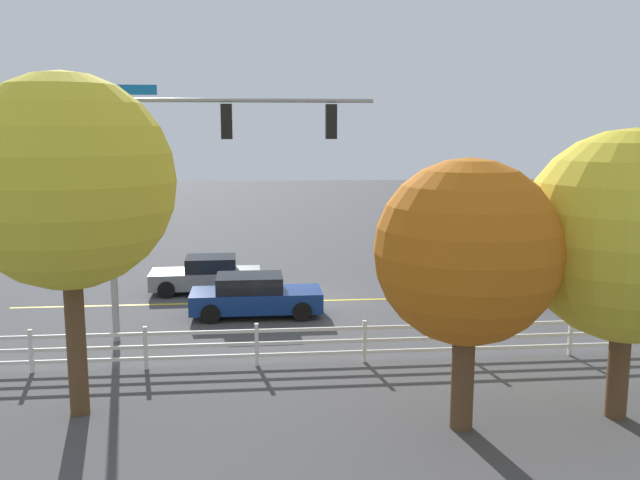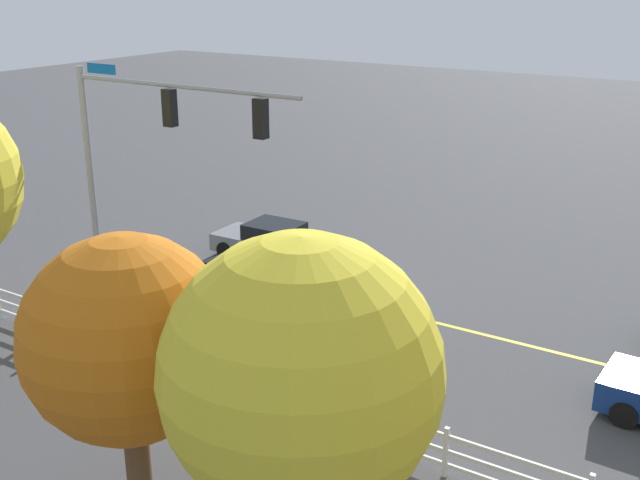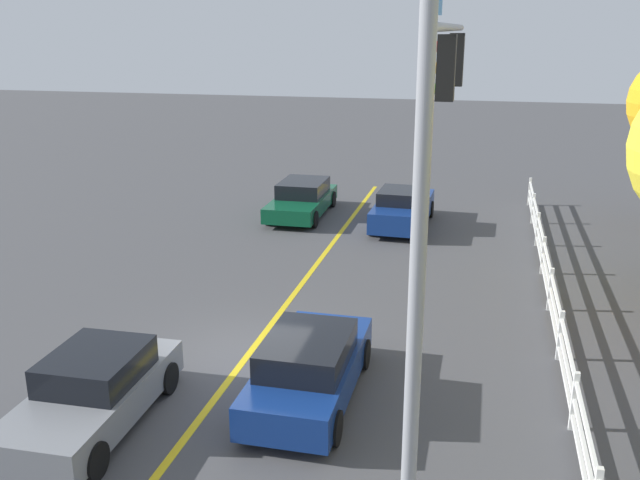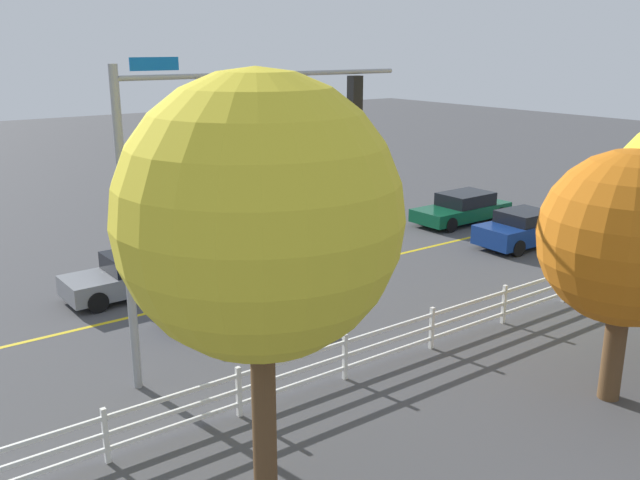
{
  "view_description": "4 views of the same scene",
  "coord_description": "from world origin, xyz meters",
  "px_view_note": "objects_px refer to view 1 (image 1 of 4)",
  "views": [
    {
      "loc": [
        1.31,
        24.07,
        6.19
      ],
      "look_at": [
        -0.91,
        0.95,
        2.42
      ],
      "focal_mm": 37.99,
      "sensor_mm": 36.0,
      "label": 1
    },
    {
      "loc": [
        -12.44,
        19.63,
        9.89
      ],
      "look_at": [
        -0.62,
        0.97,
        2.25
      ],
      "focal_mm": 43.64,
      "sensor_mm": 36.0,
      "label": 2
    },
    {
      "loc": [
        13.24,
        4.89,
        7.02
      ],
      "look_at": [
        -1.04,
        1.45,
        2.54
      ],
      "focal_mm": 39.01,
      "sensor_mm": 36.0,
      "label": 3
    },
    {
      "loc": [
        10.59,
        18.38,
        7.7
      ],
      "look_at": [
        -1.58,
        1.75,
        1.82
      ],
      "focal_mm": 38.42,
      "sensor_mm": 36.0,
      "label": 4
    }
  ],
  "objects_px": {
    "car_2": "(207,275)",
    "tree_1": "(67,182)",
    "car_0": "(588,267)",
    "car_1": "(255,296)",
    "tree_0": "(467,253)",
    "car_3": "(624,289)",
    "tree_2": "(628,236)"
  },
  "relations": [
    {
      "from": "car_3",
      "to": "car_2",
      "type": "bearing_deg",
      "value": 167.05
    },
    {
      "from": "car_0",
      "to": "car_2",
      "type": "height_order",
      "value": "car_2"
    },
    {
      "from": "car_2",
      "to": "tree_1",
      "type": "distance_m",
      "value": 12.26
    },
    {
      "from": "car_2",
      "to": "car_1",
      "type": "bearing_deg",
      "value": 115.59
    },
    {
      "from": "car_0",
      "to": "tree_0",
      "type": "height_order",
      "value": "tree_0"
    },
    {
      "from": "car_3",
      "to": "car_0",
      "type": "bearing_deg",
      "value": 81.71
    },
    {
      "from": "car_0",
      "to": "tree_1",
      "type": "distance_m",
      "value": 21.38
    },
    {
      "from": "tree_1",
      "to": "car_1",
      "type": "bearing_deg",
      "value": -116.77
    },
    {
      "from": "car_0",
      "to": "tree_1",
      "type": "height_order",
      "value": "tree_1"
    },
    {
      "from": "car_0",
      "to": "tree_1",
      "type": "relative_size",
      "value": 0.64
    },
    {
      "from": "car_1",
      "to": "tree_0",
      "type": "distance_m",
      "value": 10.58
    },
    {
      "from": "car_0",
      "to": "car_3",
      "type": "xyz_separation_m",
      "value": [
        0.7,
        4.02,
        0.03
      ]
    },
    {
      "from": "car_2",
      "to": "tree_1",
      "type": "height_order",
      "value": "tree_1"
    },
    {
      "from": "tree_0",
      "to": "tree_2",
      "type": "xyz_separation_m",
      "value": [
        -3.54,
        -0.24,
        0.25
      ]
    },
    {
      "from": "car_1",
      "to": "tree_2",
      "type": "height_order",
      "value": "tree_2"
    },
    {
      "from": "car_1",
      "to": "tree_1",
      "type": "distance_m",
      "value": 9.64
    },
    {
      "from": "car_2",
      "to": "tree_1",
      "type": "xyz_separation_m",
      "value": [
        2.03,
        11.25,
        4.45
      ]
    },
    {
      "from": "car_0",
      "to": "car_1",
      "type": "bearing_deg",
      "value": 14.9
    },
    {
      "from": "car_1",
      "to": "car_0",
      "type": "bearing_deg",
      "value": 15.49
    },
    {
      "from": "tree_1",
      "to": "tree_2",
      "type": "xyz_separation_m",
      "value": [
        -11.71,
        1.28,
        -1.12
      ]
    },
    {
      "from": "car_0",
      "to": "tree_0",
      "type": "distance_m",
      "value": 16.26
    },
    {
      "from": "car_2",
      "to": "tree_1",
      "type": "relative_size",
      "value": 0.57
    },
    {
      "from": "tree_0",
      "to": "car_2",
      "type": "bearing_deg",
      "value": -64.31
    },
    {
      "from": "car_0",
      "to": "tree_0",
      "type": "xyz_separation_m",
      "value": [
        9.32,
        12.96,
        3.09
      ]
    },
    {
      "from": "car_0",
      "to": "car_1",
      "type": "distance_m",
      "value": 14.16
    },
    {
      "from": "car_2",
      "to": "tree_2",
      "type": "distance_m",
      "value": 16.18
    },
    {
      "from": "car_1",
      "to": "car_3",
      "type": "xyz_separation_m",
      "value": [
        -12.94,
        0.23,
        -0.0
      ]
    },
    {
      "from": "car_1",
      "to": "tree_2",
      "type": "bearing_deg",
      "value": -48.74
    },
    {
      "from": "tree_0",
      "to": "tree_2",
      "type": "height_order",
      "value": "tree_2"
    },
    {
      "from": "car_1",
      "to": "car_2",
      "type": "bearing_deg",
      "value": 116.86
    },
    {
      "from": "tree_2",
      "to": "tree_0",
      "type": "bearing_deg",
      "value": 3.86
    },
    {
      "from": "car_1",
      "to": "tree_1",
      "type": "xyz_separation_m",
      "value": [
        3.86,
        7.65,
        4.42
      ]
    }
  ]
}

